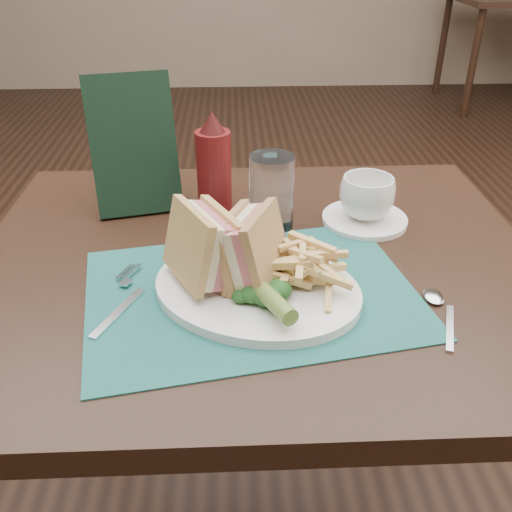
{
  "coord_description": "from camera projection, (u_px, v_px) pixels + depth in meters",
  "views": [
    {
      "loc": [
        -0.04,
        -1.28,
        1.22
      ],
      "look_at": [
        -0.01,
        -0.57,
        0.8
      ],
      "focal_mm": 40.0,
      "sensor_mm": 36.0,
      "label": 1
    }
  ],
  "objects": [
    {
      "name": "ketchup_bottle",
      "position": [
        214.0,
        163.0,
        1.0
      ],
      "size": [
        0.08,
        0.08,
        0.19
      ],
      "primitive_type": null,
      "rotation": [
        0.0,
        0.0,
        0.32
      ],
      "color": "#560E10",
      "rests_on": "table_main"
    },
    {
      "name": "plate",
      "position": [
        257.0,
        289.0,
        0.81
      ],
      "size": [
        0.37,
        0.34,
        0.01
      ],
      "primitive_type": null,
      "rotation": [
        0.0,
        0.0,
        -0.43
      ],
      "color": "white",
      "rests_on": "placemat"
    },
    {
      "name": "placemat",
      "position": [
        251.0,
        293.0,
        0.82
      ],
      "size": [
        0.52,
        0.41,
        0.0
      ],
      "primitive_type": "cube",
      "rotation": [
        0.0,
        0.0,
        0.18
      ],
      "color": "#1B5651",
      "rests_on": "table_main"
    },
    {
      "name": "floor",
      "position": [
        249.0,
        385.0,
        1.72
      ],
      "size": [
        7.0,
        7.0,
        0.0
      ],
      "primitive_type": "plane",
      "color": "black",
      "rests_on": "ground"
    },
    {
      "name": "kale_garnish",
      "position": [
        267.0,
        297.0,
        0.76
      ],
      "size": [
        0.11,
        0.08,
        0.03
      ],
      "primitive_type": null,
      "color": "#163D17",
      "rests_on": "plate"
    },
    {
      "name": "sandwich_half_b",
      "position": [
        238.0,
        244.0,
        0.8
      ],
      "size": [
        0.12,
        0.13,
        0.11
      ],
      "primitive_type": null,
      "rotation": [
        0.0,
        -0.24,
        -0.41
      ],
      "color": "tan",
      "rests_on": "plate"
    },
    {
      "name": "spoon",
      "position": [
        444.0,
        315.0,
        0.77
      ],
      "size": [
        0.08,
        0.15,
        0.01
      ],
      "primitive_type": null,
      "rotation": [
        0.0,
        0.0,
        -0.33
      ],
      "color": "silver",
      "rests_on": "table_main"
    },
    {
      "name": "drinking_glass",
      "position": [
        272.0,
        193.0,
        0.96
      ],
      "size": [
        0.1,
        0.1,
        0.13
      ],
      "primitive_type": "cylinder",
      "rotation": [
        0.0,
        0.0,
        0.32
      ],
      "color": "white",
      "rests_on": "table_main"
    },
    {
      "name": "pickle_spear",
      "position": [
        267.0,
        295.0,
        0.75
      ],
      "size": [
        0.07,
        0.12,
        0.03
      ],
      "primitive_type": "cylinder",
      "rotation": [
        1.54,
        0.0,
        0.44
      ],
      "color": "#58732C",
      "rests_on": "plate"
    },
    {
      "name": "coffee_cup",
      "position": [
        367.0,
        197.0,
        0.99
      ],
      "size": [
        0.12,
        0.12,
        0.08
      ],
      "primitive_type": "imported",
      "rotation": [
        0.0,
        0.0,
        0.28
      ],
      "color": "white",
      "rests_on": "saucer"
    },
    {
      "name": "fork",
      "position": [
        121.0,
        297.0,
        0.8
      ],
      "size": [
        0.1,
        0.17,
        0.01
      ],
      "primitive_type": null,
      "rotation": [
        0.0,
        0.0,
        -0.43
      ],
      "color": "silver",
      "rests_on": "placemat"
    },
    {
      "name": "table_bg_right",
      "position": [
        510.0,
        51.0,
        4.12
      ],
      "size": [
        0.9,
        0.75,
        0.75
      ],
      "primitive_type": null,
      "color": "black",
      "rests_on": "ground"
    },
    {
      "name": "table_main",
      "position": [
        257.0,
        423.0,
        1.1
      ],
      "size": [
        0.9,
        0.75,
        0.75
      ],
      "primitive_type": null,
      "color": "black",
      "rests_on": "ground"
    },
    {
      "name": "saucer",
      "position": [
        364.0,
        219.0,
        1.01
      ],
      "size": [
        0.19,
        0.19,
        0.01
      ],
      "primitive_type": "cylinder",
      "rotation": [
        0.0,
        0.0,
        -0.36
      ],
      "color": "white",
      "rests_on": "table_main"
    },
    {
      "name": "wall_back",
      "position": [
        235.0,
        87.0,
        4.72
      ],
      "size": [
        6.0,
        0.0,
        6.0
      ],
      "primitive_type": "plane",
      "rotation": [
        1.57,
        0.0,
        0.0
      ],
      "color": "gray",
      "rests_on": "ground"
    },
    {
      "name": "fries_pile",
      "position": [
        303.0,
        261.0,
        0.81
      ],
      "size": [
        0.18,
        0.2,
        0.06
      ],
      "primitive_type": null,
      "color": "tan",
      "rests_on": "plate"
    },
    {
      "name": "sandwich_half_a",
      "position": [
        188.0,
        248.0,
        0.78
      ],
      "size": [
        0.12,
        0.14,
        0.11
      ],
      "primitive_type": null,
      "rotation": [
        0.0,
        0.24,
        0.47
      ],
      "color": "tan",
      "rests_on": "plate"
    },
    {
      "name": "check_presenter",
      "position": [
        134.0,
        145.0,
        1.01
      ],
      "size": [
        0.17,
        0.12,
        0.24
      ],
      "primitive_type": "cube",
      "rotation": [
        -0.31,
        0.0,
        0.23
      ],
      "color": "black",
      "rests_on": "table_main"
    }
  ]
}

